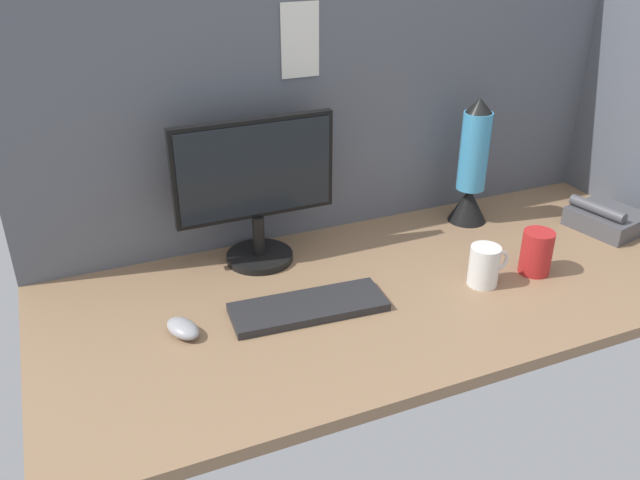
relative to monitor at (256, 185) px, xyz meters
The scene contains 9 objects.
ground_plane 45.03cm from the monitor, 40.64° to the right, with size 180.00×80.00×3.00cm, color #8C6B4C.
cubicle_wall_back 35.36cm from the monitor, 22.93° to the left, with size 180.00×5.50×74.51cm.
monitor is the anchor object (origin of this frame).
keyboard 35.61cm from the monitor, 84.49° to the right, with size 37.00×13.00×2.00cm, color #262628.
mouse 42.82cm from the monitor, 135.04° to the right, with size 5.60×9.60×3.40cm, color #99999E.
mug_red_plastic 74.73cm from the monitor, 28.78° to the right, with size 8.02×8.02×11.74cm.
mug_ceramic_white 61.71cm from the monitor, 35.88° to the right, with size 11.23×7.60×10.55cm.
lava_lamp 66.15cm from the monitor, ahead, with size 11.57×11.57×37.87cm.
desk_phone 104.51cm from the monitor, 12.81° to the right, with size 20.65×22.18×8.80cm.
Camera 1 is at (-75.05, -124.41, 87.05)cm, focal length 36.70 mm.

